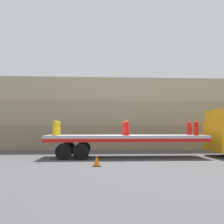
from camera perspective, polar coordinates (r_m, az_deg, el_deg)
name	(u,v)px	position (r m, az deg, el deg)	size (l,w,h in m)	color
ground_plane	(126,157)	(15.16, 3.17, -10.26)	(120.00, 120.00, 0.00)	#474749
rock_cliff	(117,114)	(21.60, 1.20, -0.51)	(60.00, 3.30, 5.92)	gray
flatbed_trailer	(116,139)	(15.03, 0.94, -6.22)	(9.43, 2.53, 1.32)	#B2B2B7
fire_hydrant_yellow_near_0	(55,128)	(14.65, -12.87, -3.66)	(0.35, 0.59, 0.84)	gold
fire_hydrant_yellow_far_0	(58,128)	(15.70, -12.22, -3.68)	(0.35, 0.59, 0.84)	gold
fire_hydrant_red_near_1	(127,128)	(14.54, 3.38, -3.75)	(0.35, 0.59, 0.84)	red
fire_hydrant_red_far_1	(125,128)	(15.60, 2.92, -3.76)	(0.35, 0.59, 0.84)	red
fire_hydrant_red_near_2	(196,128)	(15.56, 18.64, -3.56)	(0.35, 0.59, 0.84)	red
fire_hydrant_red_far_2	(189,128)	(16.56, 17.26, -3.60)	(0.35, 0.59, 0.84)	red
cargo_strap_rear	(57,121)	(15.18, -12.51, -2.01)	(0.05, 2.62, 0.01)	yellow
cargo_strap_middle	(126,121)	(15.08, 3.14, -2.09)	(0.05, 2.62, 0.01)	yellow
traffic_cone	(97,161)	(11.50, -3.49, -11.14)	(0.38, 0.38, 0.48)	black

